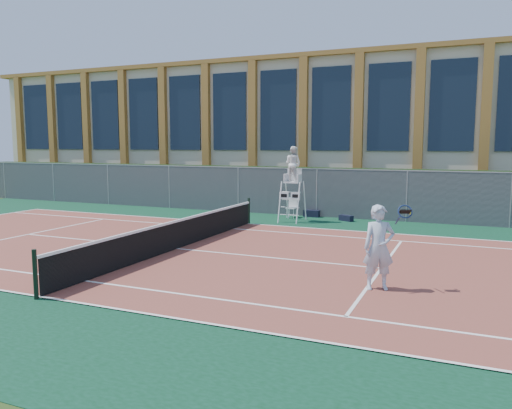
% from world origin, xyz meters
% --- Properties ---
extents(ground, '(120.00, 120.00, 0.00)m').
position_xyz_m(ground, '(0.00, 0.00, 0.00)').
color(ground, '#233814').
extents(apron, '(36.00, 20.00, 0.01)m').
position_xyz_m(apron, '(0.00, 1.00, 0.01)').
color(apron, '#0B3219').
rests_on(apron, ground).
extents(tennis_court, '(23.77, 10.97, 0.02)m').
position_xyz_m(tennis_court, '(0.00, 0.00, 0.02)').
color(tennis_court, brown).
rests_on(tennis_court, apron).
extents(tennis_net, '(0.10, 11.30, 1.10)m').
position_xyz_m(tennis_net, '(0.00, 0.00, 0.54)').
color(tennis_net, black).
rests_on(tennis_net, ground).
extents(fence, '(40.00, 0.06, 2.20)m').
position_xyz_m(fence, '(0.00, 8.80, 1.10)').
color(fence, '#595E60').
rests_on(fence, ground).
extents(hedge, '(40.00, 1.40, 2.20)m').
position_xyz_m(hedge, '(0.00, 10.00, 1.10)').
color(hedge, black).
rests_on(hedge, ground).
extents(building, '(45.00, 10.60, 8.22)m').
position_xyz_m(building, '(0.00, 17.95, 4.15)').
color(building, beige).
rests_on(building, ground).
extents(umpire_chair, '(0.92, 1.41, 3.29)m').
position_xyz_m(umpire_chair, '(1.44, 7.04, 2.40)').
color(umpire_chair, white).
rests_on(umpire_chair, ground).
extents(plastic_chair, '(0.43, 0.43, 0.90)m').
position_xyz_m(plastic_chair, '(1.06, 8.09, 0.54)').
color(plastic_chair, silver).
rests_on(plastic_chair, apron).
extents(sports_bag_near, '(0.74, 0.33, 0.31)m').
position_xyz_m(sports_bag_near, '(1.83, 8.60, 0.17)').
color(sports_bag_near, black).
rests_on(sports_bag_near, apron).
extents(sports_bag_far, '(0.68, 0.52, 0.25)m').
position_xyz_m(sports_bag_far, '(3.57, 8.01, 0.13)').
color(sports_bag_far, black).
rests_on(sports_bag_far, apron).
extents(tennis_player, '(1.12, 0.83, 1.94)m').
position_xyz_m(tennis_player, '(6.64, -1.99, 1.01)').
color(tennis_player, '#AFBCD2').
rests_on(tennis_player, tennis_court).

